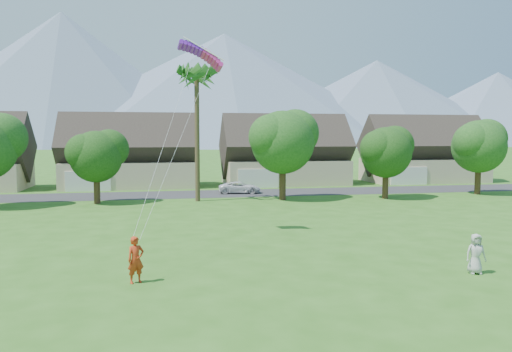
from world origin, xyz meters
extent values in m
plane|color=#2D6019|center=(0.00, 0.00, 0.00)|extent=(500.00, 500.00, 0.00)
cube|color=#2D2D30|center=(0.00, 34.00, 0.01)|extent=(90.00, 7.00, 0.01)
imported|color=#BC3315|center=(-6.40, 3.04, 0.97)|extent=(0.84, 0.72, 1.95)
imported|color=#AFAFAB|center=(8.30, 1.64, 0.89)|extent=(0.96, 0.71, 1.79)
imported|color=silver|center=(2.83, 34.00, 0.62)|extent=(4.67, 2.64, 1.23)
cone|color=slate|center=(-55.00, 260.00, 35.00)|extent=(190.00, 190.00, 70.00)
cone|color=slate|center=(30.00, 260.00, 31.00)|extent=(240.00, 240.00, 62.00)
cone|color=slate|center=(120.00, 260.00, 25.00)|extent=(200.00, 200.00, 50.00)
cone|color=slate|center=(200.00, 260.00, 22.50)|extent=(180.00, 180.00, 45.00)
cube|color=beige|center=(-9.00, 43.00, 1.50)|extent=(15.00, 8.00, 3.00)
cube|color=#382D28|center=(-9.00, 43.00, 4.79)|extent=(15.75, 8.15, 8.15)
cube|color=silver|center=(-13.20, 38.94, 1.10)|extent=(4.80, 0.12, 2.20)
cube|color=beige|center=(10.00, 43.00, 1.50)|extent=(15.00, 8.00, 3.00)
cube|color=#382D28|center=(10.00, 43.00, 4.79)|extent=(15.75, 8.15, 8.15)
cube|color=silver|center=(5.80, 38.94, 1.10)|extent=(4.80, 0.12, 2.20)
cube|color=beige|center=(29.00, 43.00, 1.50)|extent=(15.00, 8.00, 3.00)
cube|color=#382D28|center=(29.00, 43.00, 4.79)|extent=(15.75, 8.15, 8.15)
cube|color=silver|center=(24.80, 38.94, 1.10)|extent=(4.80, 0.12, 2.20)
cylinder|color=#47301C|center=(-11.00, 28.50, 1.09)|extent=(0.56, 0.56, 2.18)
sphere|color=#214916|center=(-11.00, 28.50, 4.22)|extent=(4.62, 4.62, 4.62)
cylinder|color=#47301C|center=(6.00, 28.00, 1.41)|extent=(0.62, 0.62, 2.82)
sphere|color=#214916|center=(6.00, 28.00, 5.46)|extent=(5.98, 5.98, 5.98)
cylinder|color=#47301C|center=(16.00, 27.00, 1.15)|extent=(0.58, 0.58, 2.30)
sphere|color=#214916|center=(16.00, 27.00, 4.46)|extent=(4.90, 4.90, 4.90)
cylinder|color=#47301C|center=(27.00, 28.50, 1.28)|extent=(0.60, 0.60, 2.56)
sphere|color=#214916|center=(27.00, 28.50, 4.96)|extent=(5.44, 5.44, 5.44)
cylinder|color=#4C3D26|center=(-2.00, 28.50, 6.00)|extent=(0.44, 0.44, 12.00)
sphere|color=#286021|center=(-2.00, 28.50, 12.30)|extent=(3.00, 3.00, 3.00)
cube|color=purple|center=(-3.51, 12.56, 11.04)|extent=(1.46, 1.06, 0.50)
cube|color=#D1278B|center=(-2.09, 12.56, 11.04)|extent=(1.46, 1.06, 0.50)
camera|label=1|loc=(-5.31, -17.81, 6.11)|focal=35.00mm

